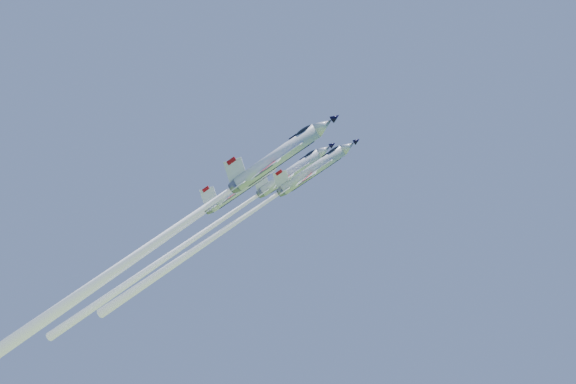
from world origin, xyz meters
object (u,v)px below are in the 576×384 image
(jet_slot, at_px, (128,265))
(jet_lead, at_px, (229,227))
(jet_right, at_px, (150,245))
(jet_left, at_px, (190,241))

(jet_slot, bearing_deg, jet_lead, 73.48)
(jet_slot, bearing_deg, jet_right, 35.31)
(jet_lead, bearing_deg, jet_left, -137.33)
(jet_left, bearing_deg, jet_slot, -64.74)
(jet_right, distance_m, jet_slot, 13.06)
(jet_lead, relative_size, jet_right, 0.72)
(jet_left, relative_size, jet_right, 0.88)
(jet_lead, bearing_deg, jet_right, -64.49)
(jet_left, height_order, jet_slot, jet_left)
(jet_lead, distance_m, jet_left, 13.24)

